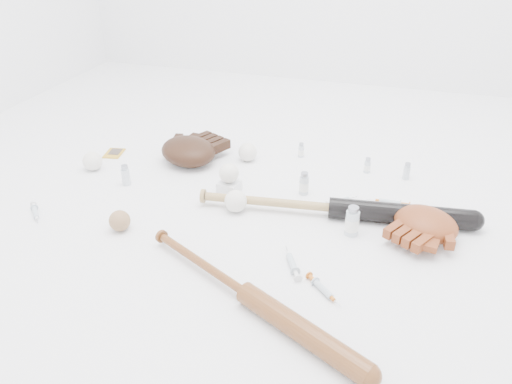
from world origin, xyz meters
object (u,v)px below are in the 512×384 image
(bat_dark, at_px, (332,208))
(bat_wood, at_px, (247,293))
(glove_dark, at_px, (188,151))
(pedestal, at_px, (229,187))

(bat_dark, distance_m, bat_wood, 0.50)
(bat_wood, bearing_deg, bat_dark, 100.81)
(bat_dark, bearing_deg, glove_dark, 152.05)
(bat_wood, bearing_deg, glove_dark, 151.17)
(bat_wood, relative_size, glove_dark, 2.79)
(bat_dark, height_order, pedestal, bat_dark)
(bat_dark, xyz_separation_m, glove_dark, (-0.62, 0.24, 0.02))
(bat_wood, bearing_deg, pedestal, 141.51)
(bat_dark, xyz_separation_m, pedestal, (-0.38, 0.06, -0.01))
(bat_dark, bearing_deg, bat_wood, -113.62)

